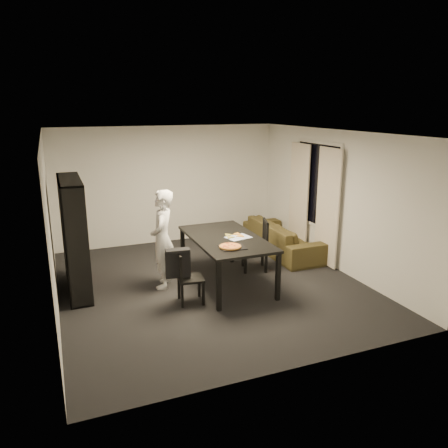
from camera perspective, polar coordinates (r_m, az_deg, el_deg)
name	(u,v)px	position (r m, az deg, el deg)	size (l,w,h in m)	color
room	(210,212)	(7.30, -1.85, 1.59)	(5.01, 5.51, 2.61)	black
window_pane	(317,185)	(8.89, 12.06, 5.06)	(0.02, 1.40, 1.60)	black
window_frame	(317,185)	(8.89, 12.03, 5.06)	(0.03, 1.52, 1.72)	white
curtain_left	(328,208)	(8.49, 13.38, 2.10)	(0.03, 0.70, 2.25)	beige
curtain_right	(299,197)	(9.34, 9.75, 3.47)	(0.03, 0.70, 2.25)	beige
bookshelf	(74,236)	(7.56, -18.98, -1.51)	(0.35, 1.50, 1.90)	black
dining_table	(226,241)	(7.49, 0.28, -2.30)	(1.12, 2.01, 0.84)	black
chair_left	(185,274)	(6.87, -5.05, -6.57)	(0.43, 0.43, 0.83)	black
chair_right	(259,242)	(8.21, 4.65, -2.31)	(0.56, 0.56, 0.97)	black
draped_jacket	(178,262)	(6.78, -6.04, -4.98)	(0.39, 0.21, 0.46)	black
person	(163,239)	(7.42, -8.03, -1.98)	(0.61, 0.40, 1.69)	white
baking_tray	(233,247)	(6.93, 1.12, -3.06)	(0.40, 0.32, 0.01)	black
pepperoni_pizza	(230,246)	(6.91, 0.82, -2.94)	(0.35, 0.35, 0.03)	#9D662D
kitchen_towel	(238,237)	(7.46, 1.90, -1.75)	(0.40, 0.30, 0.01)	white
pizza_slices	(234,235)	(7.52, 1.28, -1.51)	(0.37, 0.31, 0.01)	gold
sofa	(283,237)	(9.31, 7.71, -1.74)	(2.22, 0.87, 0.65)	#393517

